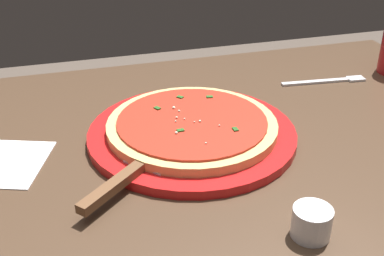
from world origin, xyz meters
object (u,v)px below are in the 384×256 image
at_px(pizza, 192,125).
at_px(pizza_server, 131,174).
at_px(fork, 328,81).
at_px(cup_small_sauce, 312,222).
at_px(serving_plate, 192,134).

distance_m(pizza, pizza_server, 0.17).
xyz_separation_m(pizza_server, fork, (0.48, 0.26, -0.02)).
bearing_deg(cup_small_sauce, serving_plate, 105.24).
height_order(pizza, pizza_server, pizza).
bearing_deg(pizza_server, serving_plate, 41.59).
bearing_deg(cup_small_sauce, pizza, 105.24).
relative_size(pizza_server, cup_small_sauce, 3.76).
distance_m(pizza, fork, 0.38).
xyz_separation_m(cup_small_sauce, fork, (0.27, 0.43, -0.02)).
height_order(serving_plate, cup_small_sauce, cup_small_sauce).
bearing_deg(cup_small_sauce, pizza_server, 139.77).
distance_m(serving_plate, fork, 0.38).
distance_m(cup_small_sauce, fork, 0.51).
distance_m(pizza_server, fork, 0.54).
xyz_separation_m(pizza, pizza_server, (-0.13, -0.11, -0.00)).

